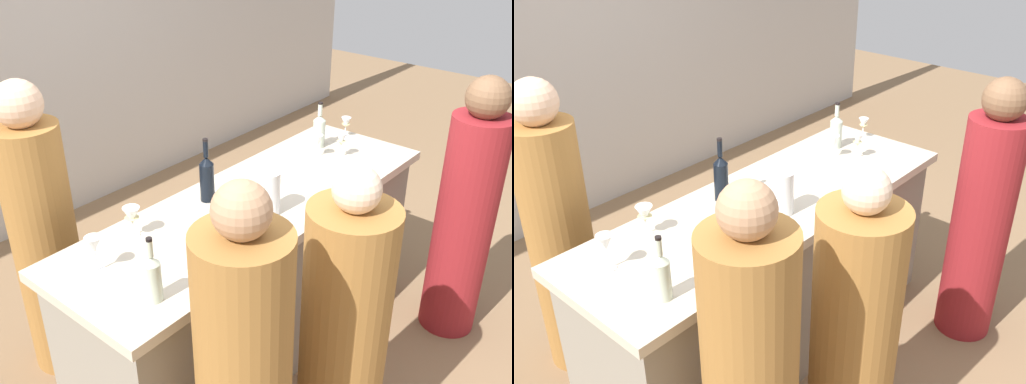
{
  "view_description": "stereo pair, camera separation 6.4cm",
  "coord_description": "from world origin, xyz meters",
  "views": [
    {
      "loc": [
        -1.99,
        -1.67,
        2.38
      ],
      "look_at": [
        0.0,
        0.0,
        0.99
      ],
      "focal_mm": 40.96,
      "sensor_mm": 36.0,
      "label": 1
    },
    {
      "loc": [
        -1.95,
        -1.72,
        2.38
      ],
      "look_at": [
        0.0,
        0.0,
        0.99
      ],
      "focal_mm": 40.96,
      "sensor_mm": 36.0,
      "label": 2
    }
  ],
  "objects": [
    {
      "name": "wine_glass_near_left",
      "position": [
        0.73,
        -0.04,
        1.05
      ],
      "size": [
        0.06,
        0.06,
        0.15
      ],
      "color": "white",
      "rests_on": "bar_counter"
    },
    {
      "name": "person_server_behind",
      "position": [
        -0.77,
        0.75,
        0.76
      ],
      "size": [
        0.39,
        0.39,
        1.61
      ],
      "rotation": [
        0.0,
        0.0,
        -1.78
      ],
      "color": "#9E6B33",
      "rests_on": "ground"
    },
    {
      "name": "bar_counter",
      "position": [
        0.0,
        0.0,
        0.48
      ],
      "size": [
        2.21,
        0.73,
        0.94
      ],
      "color": "gray",
      "rests_on": "ground"
    },
    {
      "name": "wine_glass_near_right",
      "position": [
        1.01,
        0.11,
        1.03
      ],
      "size": [
        0.07,
        0.07,
        0.13
      ],
      "color": "white",
      "rests_on": "bar_counter"
    },
    {
      "name": "wine_glass_near_center",
      "position": [
        0.64,
        0.07,
        1.04
      ],
      "size": [
        0.07,
        0.07,
        0.14
      ],
      "color": "white",
      "rests_on": "bar_counter"
    },
    {
      "name": "ground_plane",
      "position": [
        0.0,
        0.0,
        0.0
      ],
      "size": [
        12.0,
        12.0,
        0.0
      ],
      "primitive_type": "plane",
      "color": "#846647"
    },
    {
      "name": "water_pitcher",
      "position": [
        -0.05,
        -0.13,
        1.05
      ],
      "size": [
        0.11,
        0.11,
        0.22
      ],
      "color": "silver",
      "rests_on": "bar_counter"
    },
    {
      "name": "person_right_guest",
      "position": [
        -0.28,
        -0.73,
        0.67
      ],
      "size": [
        0.45,
        0.45,
        1.46
      ],
      "rotation": [
        0.0,
        0.0,
        1.36
      ],
      "color": "#9E6B33",
      "rests_on": "ground"
    },
    {
      "name": "back_wall",
      "position": [
        0.0,
        2.2,
        1.4
      ],
      "size": [
        8.0,
        0.1,
        2.8
      ],
      "primitive_type": "cube",
      "color": "#BCB7B2",
      "rests_on": "ground"
    },
    {
      "name": "wine_glass_far_left",
      "position": [
        -0.89,
        0.12,
        1.06
      ],
      "size": [
        0.07,
        0.07,
        0.16
      ],
      "color": "white",
      "rests_on": "bar_counter"
    },
    {
      "name": "wine_glass_far_center",
      "position": [
        -0.61,
        0.22,
        1.04
      ],
      "size": [
        0.08,
        0.08,
        0.14
      ],
      "color": "white",
      "rests_on": "bar_counter"
    },
    {
      "name": "person_left_guest",
      "position": [
        0.88,
        -0.77,
        0.72
      ],
      "size": [
        0.37,
        0.37,
        1.54
      ],
      "rotation": [
        0.0,
        0.0,
        1.77
      ],
      "color": "maroon",
      "rests_on": "ground"
    },
    {
      "name": "wine_bottle_leftmost_clear_pale",
      "position": [
        -0.86,
        -0.21,
        1.05
      ],
      "size": [
        0.07,
        0.07,
        0.28
      ],
      "color": "#B7C6B2",
      "rests_on": "bar_counter"
    },
    {
      "name": "wine_bottle_second_left_near_black",
      "position": [
        -0.15,
        0.19,
        1.07
      ],
      "size": [
        0.07,
        0.07,
        0.34
      ],
      "color": "black",
      "rests_on": "bar_counter"
    },
    {
      "name": "wine_bottle_center_clear_pale",
      "position": [
        0.78,
        0.15,
        1.05
      ],
      "size": [
        0.07,
        0.07,
        0.28
      ],
      "color": "#B7C6B2",
      "rests_on": "bar_counter"
    }
  ]
}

